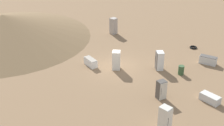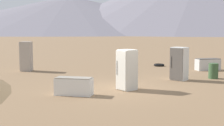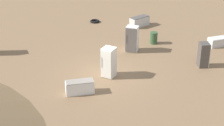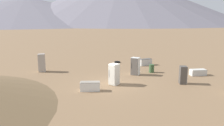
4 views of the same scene
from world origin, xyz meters
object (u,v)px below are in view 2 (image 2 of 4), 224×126
(discarded_fridge_2, at_px, (127,70))
(rusty_barrel, at_px, (213,71))
(discarded_fridge_0, at_px, (179,64))
(discarded_fridge_6, at_px, (208,64))
(discarded_fridge_4, at_px, (26,56))
(scrap_tire, at_px, (159,65))
(discarded_fridge_7, at_px, (74,86))

(discarded_fridge_2, bearing_deg, rusty_barrel, -94.32)
(discarded_fridge_0, distance_m, discarded_fridge_6, 4.92)
(discarded_fridge_2, height_order, discarded_fridge_4, discarded_fridge_4)
(discarded_fridge_6, bearing_deg, rusty_barrel, -25.83)
(discarded_fridge_0, xyz_separation_m, scrap_tire, (3.66, 5.21, -0.79))
(discarded_fridge_2, height_order, rusty_barrel, discarded_fridge_2)
(discarded_fridge_0, relative_size, discarded_fridge_2, 0.98)
(discarded_fridge_6, bearing_deg, discarded_fridge_0, -47.82)
(discarded_fridge_6, relative_size, discarded_fridge_7, 1.12)
(discarded_fridge_2, height_order, scrap_tire, discarded_fridge_2)
(discarded_fridge_6, height_order, scrap_tire, discarded_fridge_6)
(discarded_fridge_2, relative_size, discarded_fridge_4, 0.94)
(discarded_fridge_4, relative_size, rusty_barrel, 2.28)
(discarded_fridge_6, height_order, rusty_barrel, rusty_barrel)
(discarded_fridge_0, xyz_separation_m, discarded_fridge_2, (-3.90, -0.46, 0.02))
(discarded_fridge_7, bearing_deg, discarded_fridge_2, -50.83)
(discarded_fridge_4, xyz_separation_m, discarded_fridge_7, (-1.15, -8.38, -0.58))
(scrap_tire, height_order, rusty_barrel, rusty_barrel)
(discarded_fridge_0, xyz_separation_m, discarded_fridge_6, (4.61, 1.66, -0.49))
(discarded_fridge_0, height_order, rusty_barrel, discarded_fridge_0)
(scrap_tire, xyz_separation_m, rusty_barrel, (-1.73, -5.95, 0.33))
(scrap_tire, distance_m, rusty_barrel, 6.21)
(discarded_fridge_6, relative_size, rusty_barrel, 2.04)
(discarded_fridge_7, distance_m, scrap_tire, 11.34)
(discarded_fridge_0, distance_m, discarded_fridge_4, 9.80)
(discarded_fridge_4, xyz_separation_m, discarded_fridge_6, (9.82, -6.64, -0.56))
(discarded_fridge_6, xyz_separation_m, rusty_barrel, (-2.68, -2.39, 0.03))
(discarded_fridge_4, bearing_deg, scrap_tire, -72.22)
(discarded_fridge_2, distance_m, discarded_fridge_6, 8.79)
(rusty_barrel, bearing_deg, discarded_fridge_2, 177.31)
(discarded_fridge_4, bearing_deg, discarded_fridge_6, -87.12)
(discarded_fridge_7, xyz_separation_m, rusty_barrel, (8.29, -0.65, 0.05))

